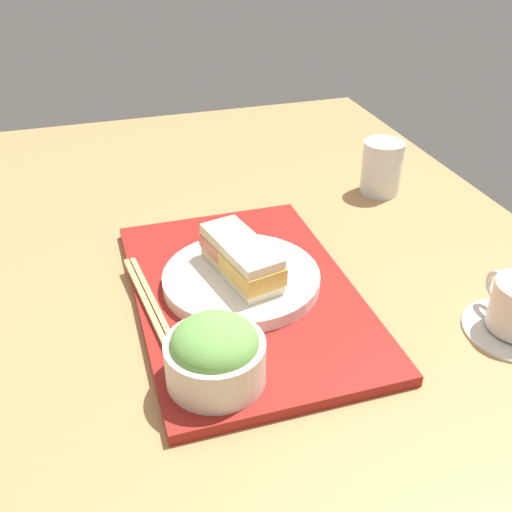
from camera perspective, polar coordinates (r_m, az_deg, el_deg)
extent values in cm
cube|color=tan|center=(84.47, -2.51, -3.03)|extent=(140.00, 100.00, 3.00)
cube|color=maroon|center=(79.30, -1.03, -3.67)|extent=(42.60, 28.07, 1.49)
cylinder|color=white|center=(79.35, -1.41, -2.20)|extent=(20.86, 20.86, 1.78)
cube|color=beige|center=(80.65, -2.43, -0.19)|extent=(8.41, 6.79, 1.53)
cube|color=#CC6B4C|center=(79.73, -2.46, 0.85)|extent=(9.03, 7.11, 1.93)
cube|color=beige|center=(78.84, -2.49, 1.92)|extent=(8.41, 6.79, 1.53)
cube|color=#EFE5C1|center=(76.34, -0.36, -2.37)|extent=(8.41, 6.79, 1.27)
cube|color=gold|center=(75.31, -0.36, -1.22)|extent=(8.94, 7.19, 2.40)
cube|color=#EFE5C1|center=(74.31, -0.37, -0.05)|extent=(8.41, 6.79, 1.27)
cylinder|color=silver|center=(64.60, -3.89, -9.96)|extent=(10.82, 10.82, 4.97)
ellipsoid|color=#6BA84C|center=(62.96, -3.98, -8.29)|extent=(9.36, 9.36, 5.15)
cube|color=tan|center=(77.15, -10.44, -4.45)|extent=(21.31, 3.09, 0.70)
cube|color=tan|center=(77.29, -9.80, -4.30)|extent=(21.31, 3.09, 0.70)
torus|color=silver|center=(81.29, 22.07, -2.70)|extent=(4.29, 1.06, 4.25)
cylinder|color=silver|center=(107.56, 11.89, 8.26)|extent=(7.02, 7.02, 9.34)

